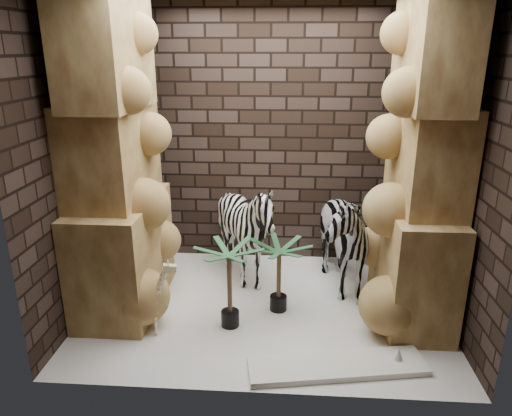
# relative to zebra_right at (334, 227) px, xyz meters

# --- Properties ---
(floor) EXTENTS (3.50, 3.50, 0.00)m
(floor) POSITION_rel_zebra_right_xyz_m (-0.71, -0.50, -0.69)
(floor) COLOR white
(floor) RESTS_ON ground
(wall_back) EXTENTS (3.50, 0.00, 3.50)m
(wall_back) POSITION_rel_zebra_right_xyz_m (-0.71, 0.75, 0.81)
(wall_back) COLOR black
(wall_back) RESTS_ON ground
(wall_front) EXTENTS (3.50, 0.00, 3.50)m
(wall_front) POSITION_rel_zebra_right_xyz_m (-0.71, -1.75, 0.81)
(wall_front) COLOR black
(wall_front) RESTS_ON ground
(wall_left) EXTENTS (0.00, 3.00, 3.00)m
(wall_left) POSITION_rel_zebra_right_xyz_m (-2.46, -0.50, 0.81)
(wall_left) COLOR black
(wall_left) RESTS_ON ground
(wall_right) EXTENTS (0.00, 3.00, 3.00)m
(wall_right) POSITION_rel_zebra_right_xyz_m (1.04, -0.50, 0.81)
(wall_right) COLOR black
(wall_right) RESTS_ON ground
(rock_pillar_left) EXTENTS (0.68, 1.30, 3.00)m
(rock_pillar_left) POSITION_rel_zebra_right_xyz_m (-2.11, -0.50, 0.81)
(rock_pillar_left) COLOR #D2BC6E
(rock_pillar_left) RESTS_ON floor
(rock_pillar_right) EXTENTS (0.58, 1.25, 3.00)m
(rock_pillar_right) POSITION_rel_zebra_right_xyz_m (0.71, -0.50, 0.81)
(rock_pillar_right) COLOR #D2BC6E
(rock_pillar_right) RESTS_ON floor
(zebra_right) EXTENTS (0.90, 1.29, 1.38)m
(zebra_right) POSITION_rel_zebra_right_xyz_m (0.00, 0.00, 0.00)
(zebra_right) COLOR white
(zebra_right) RESTS_ON floor
(zebra_left) EXTENTS (1.28, 1.44, 1.10)m
(zebra_left) POSITION_rel_zebra_right_xyz_m (-0.93, 0.03, -0.14)
(zebra_left) COLOR white
(zebra_left) RESTS_ON floor
(giraffe_toy) EXTENTS (0.40, 0.22, 0.74)m
(giraffe_toy) POSITION_rel_zebra_right_xyz_m (-1.76, -1.05, -0.32)
(giraffe_toy) COLOR #FFF0B8
(giraffe_toy) RESTS_ON floor
(palm_front) EXTENTS (0.36, 0.36, 0.73)m
(palm_front) POSITION_rel_zebra_right_xyz_m (-0.56, -0.53, -0.33)
(palm_front) COLOR #1C4B29
(palm_front) RESTS_ON floor
(palm_back) EXTENTS (0.36, 0.36, 0.82)m
(palm_back) POSITION_rel_zebra_right_xyz_m (-1.01, -0.85, -0.28)
(palm_back) COLOR #1C4B29
(palm_back) RESTS_ON floor
(surfboard) EXTENTS (1.49, 0.60, 0.05)m
(surfboard) POSITION_rel_zebra_right_xyz_m (-0.06, -1.42, -0.67)
(surfboard) COLOR white
(surfboard) RESTS_ON floor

